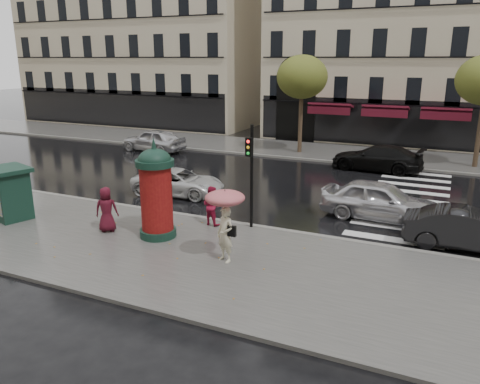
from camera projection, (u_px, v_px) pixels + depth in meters
The scene contains 19 objects.
ground at pixel (196, 252), 16.06m from camera, with size 160.00×160.00×0.00m, color black.
near_sidewalk at pixel (188, 256), 15.61m from camera, with size 90.00×7.00×0.12m, color #474744.
far_sidewalk at pixel (331, 152), 32.65m from camera, with size 90.00×6.00×0.12m, color #474744.
near_kerb at pixel (233, 223), 18.66m from camera, with size 90.00×0.25×0.14m, color slate.
far_kerb at pixel (320, 161), 30.03m from camera, with size 90.00×0.25×0.14m, color slate.
zebra_crossing at pixel (408, 199), 22.05m from camera, with size 3.60×11.75×0.01m, color silver.
bldg_far_left at pixel (152, 8), 47.95m from camera, with size 24.00×14.00×22.90m.
tree_far_left at pixel (302, 77), 31.17m from camera, with size 3.40×3.40×6.64m.
woman_umbrella at pixel (225, 214), 14.63m from camera, with size 1.26×1.26×2.42m.
woman_red at pixel (212, 205), 18.17m from camera, with size 0.75×0.59×1.55m, color maroon.
man_burgundy at pixel (107, 209), 17.44m from camera, with size 0.84×0.54×1.71m, color #4C0F1D.
morris_column at pixel (156, 190), 16.69m from camera, with size 1.36×1.36×3.67m.
traffic_light at pixel (251, 167), 17.40m from camera, with size 0.26×0.37×3.96m.
newsstand at pixel (9, 192), 18.82m from camera, with size 2.12×1.95×2.11m.
car_silver at pixel (380, 200), 19.13m from camera, with size 1.91×4.75×1.62m, color silver.
car_darkgrey at pixel (468, 230), 16.16m from camera, with size 1.49×4.27×1.41m, color black.
car_white at pixel (178, 182), 22.65m from camera, with size 2.07×4.49×1.25m, color silver.
car_black at pixel (377, 158), 27.49m from camera, with size 2.12×5.22×1.51m, color black.
car_far_silver at pixel (154, 140), 33.14m from camera, with size 1.91×4.75×1.62m, color silver.
Camera 1 is at (7.57, -12.88, 6.42)m, focal length 35.00 mm.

